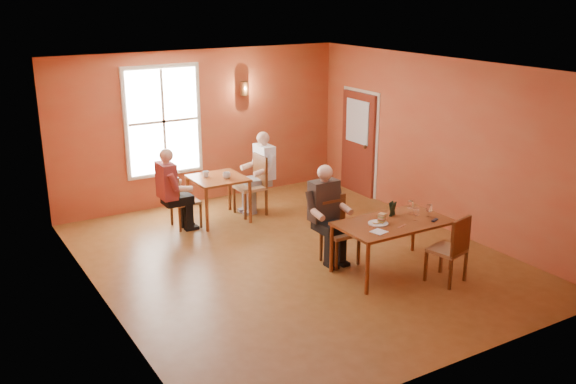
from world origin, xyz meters
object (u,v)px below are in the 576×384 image
chair_diner_main (340,231)px  diner_white (251,176)px  chair_diner_white (250,186)px  diner_maroon (183,188)px  diner_main (342,219)px  chair_diner_maroon (185,200)px  main_table (392,246)px  second_table (219,199)px  chair_empty (447,248)px

chair_diner_main → diner_white: size_ratio=0.70×
chair_diner_white → diner_maroon: diner_maroon is taller
diner_main → chair_diner_maroon: bearing=-62.7°
chair_diner_white → chair_diner_maroon: bearing=90.0°
main_table → diner_main: size_ratio=1.14×
main_table → diner_white: diner_white is taller
chair_diner_main → chair_diner_white: bearing=-87.3°
chair_diner_main → diner_maroon: 3.11m
chair_diner_white → diner_white: 0.18m
diner_main → diner_white: diner_white is taller
diner_white → chair_diner_white: bearing=90.0°
diner_main → main_table: bearing=128.9°
second_table → diner_maroon: (-0.68, 0.00, 0.32)m
second_table → diner_main: bearing=-74.3°
chair_diner_white → diner_white: diner_white is taller
diner_white → chair_diner_maroon: size_ratio=1.49×
chair_diner_main → second_table: bearing=-74.1°
diner_white → diner_maroon: (-1.36, 0.00, -0.02)m
main_table → chair_diner_white: size_ratio=1.50×
diner_white → diner_main: bearing=-177.9°
second_table → chair_diner_white: 0.67m
second_table → chair_diner_maroon: size_ratio=0.94×
chair_empty → diner_maroon: 4.73m
diner_maroon → diner_white: bearing=90.0°
chair_diner_main → chair_diner_maroon: chair_diner_main is taller
diner_maroon → diner_main: bearing=27.8°
main_table → chair_diner_white: (-0.63, 3.39, 0.17)m
chair_diner_white → diner_main: bearing=-177.3°
diner_main → chair_diner_maroon: 3.12m
chair_empty → chair_diner_white: size_ratio=0.91×
diner_main → second_table: diner_main is taller
chair_empty → diner_maroon: diner_maroon is taller
main_table → second_table: 3.62m
diner_main → chair_diner_maroon: (-1.43, 2.77, -0.24)m
second_table → chair_diner_white: chair_diner_white is taller
chair_empty → diner_white: diner_white is taller
main_table → diner_maroon: diner_maroon is taller
chair_empty → diner_white: bearing=90.4°
main_table → diner_maroon: (-1.96, 3.39, 0.33)m
diner_main → second_table: 2.89m
diner_main → diner_white: 2.77m
chair_diner_main → diner_maroon: size_ratio=0.72×
chair_empty → chair_diner_maroon: size_ratio=1.03×
diner_main → chair_diner_white: bearing=-87.3°
main_table → chair_empty: (0.44, -0.68, 0.11)m
diner_main → chair_diner_white: 2.77m
chair_empty → chair_diner_white: chair_diner_white is taller
chair_diner_main → diner_maroon: bearing=-61.9°
diner_maroon → main_table: bearing=30.1°
chair_diner_white → diner_maroon: bearing=90.0°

